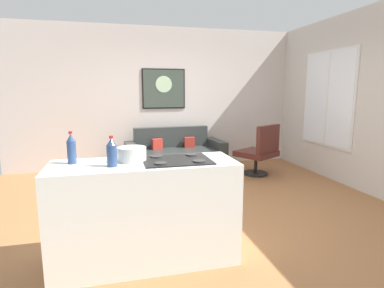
{
  "coord_description": "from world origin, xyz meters",
  "views": [
    {
      "loc": [
        -1.08,
        -3.93,
        1.57
      ],
      "look_at": [
        0.11,
        0.9,
        0.7
      ],
      "focal_mm": 29.08,
      "sensor_mm": 36.0,
      "label": 1
    }
  ],
  "objects": [
    {
      "name": "wall_painting",
      "position": [
        -0.11,
        2.38,
        1.59
      ],
      "size": [
        0.87,
        0.03,
        0.8
      ],
      "color": "black"
    },
    {
      "name": "right_wall",
      "position": [
        2.62,
        0.3,
        1.4
      ],
      "size": [
        0.05,
        6.4,
        2.8
      ],
      "primitive_type": "cube",
      "color": "beige",
      "rests_on": "ground"
    },
    {
      "name": "couch",
      "position": [
        0.0,
        1.85,
        0.29
      ],
      "size": [
        1.9,
        0.94,
        0.84
      ],
      "color": "#2D3231",
      "rests_on": "ground"
    },
    {
      "name": "coffee_table",
      "position": [
        0.04,
        0.81,
        0.36
      ],
      "size": [
        1.05,
        0.58,
        0.39
      ],
      "color": "silver",
      "rests_on": "ground"
    },
    {
      "name": "soda_bottle_2",
      "position": [
        -1.12,
        -1.3,
        1.05
      ],
      "size": [
        0.09,
        0.09,
        0.26
      ],
      "color": "navy",
      "rests_on": "kitchen_counter"
    },
    {
      "name": "armchair",
      "position": [
        1.47,
        1.21,
        0.46
      ],
      "size": [
        0.86,
        0.85,
        0.95
      ],
      "color": "black",
      "rests_on": "ground"
    },
    {
      "name": "soda_bottle",
      "position": [
        -1.46,
        -1.12,
        1.06
      ],
      "size": [
        0.08,
        0.08,
        0.28
      ],
      "color": "navy",
      "rests_on": "kitchen_counter"
    },
    {
      "name": "kitchen_counter",
      "position": [
        -0.85,
        -1.22,
        0.47
      ],
      "size": [
        1.64,
        0.6,
        0.96
      ],
      "color": "white",
      "rests_on": "ground"
    },
    {
      "name": "window",
      "position": [
        2.59,
        0.9,
        1.41
      ],
      "size": [
        0.03,
        1.34,
        1.69
      ],
      "color": "silver"
    },
    {
      "name": "ground",
      "position": [
        0.0,
        0.0,
        -0.02
      ],
      "size": [
        6.4,
        6.4,
        0.04
      ],
      "primitive_type": "cube",
      "color": "#A3693D"
    },
    {
      "name": "mixing_bowl",
      "position": [
        -0.95,
        -1.15,
        1.0
      ],
      "size": [
        0.26,
        0.26,
        0.13
      ],
      "color": "silver",
      "rests_on": "kitchen_counter"
    },
    {
      "name": "back_wall",
      "position": [
        0.0,
        2.42,
        1.4
      ],
      "size": [
        6.4,
        0.05,
        2.8
      ],
      "primitive_type": "cube",
      "color": "beige",
      "rests_on": "ground"
    }
  ]
}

